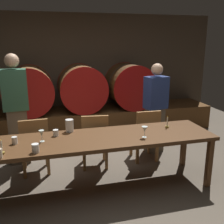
# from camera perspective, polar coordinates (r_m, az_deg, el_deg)

# --- Properties ---
(ground_plane) EXTENTS (8.25, 8.25, 0.00)m
(ground_plane) POSITION_cam_1_polar(r_m,az_deg,el_deg) (3.83, -0.94, -15.30)
(ground_plane) COLOR brown
(back_wall) EXTENTS (6.35, 0.24, 2.53)m
(back_wall) POSITION_cam_1_polar(r_m,az_deg,el_deg) (6.09, -7.42, 8.66)
(back_wall) COLOR #473A2D
(back_wall) RESTS_ON ground
(barrel_shelf) EXTENTS (5.71, 0.90, 0.52)m
(barrel_shelf) POSITION_cam_1_polar(r_m,az_deg,el_deg) (5.76, -6.34, -1.94)
(barrel_shelf) COLOR brown
(barrel_shelf) RESTS_ON ground
(wine_barrel_left) EXTENTS (0.96, 0.91, 0.96)m
(wine_barrel_left) POSITION_cam_1_polar(r_m,az_deg,el_deg) (5.54, -17.51, 4.55)
(wine_barrel_left) COLOR brown
(wine_barrel_left) RESTS_ON barrel_shelf
(wine_barrel_center) EXTENTS (0.96, 0.91, 0.96)m
(wine_barrel_center) POSITION_cam_1_polar(r_m,az_deg,el_deg) (5.58, -6.62, 5.24)
(wine_barrel_center) COLOR brown
(wine_barrel_center) RESTS_ON barrel_shelf
(wine_barrel_right) EXTENTS (0.96, 0.91, 0.96)m
(wine_barrel_right) POSITION_cam_1_polar(r_m,az_deg,el_deg) (5.83, 3.81, 5.73)
(wine_barrel_right) COLOR #513319
(wine_barrel_right) RESTS_ON barrel_shelf
(dining_table) EXTENTS (2.97, 0.79, 0.73)m
(dining_table) POSITION_cam_1_polar(r_m,az_deg,el_deg) (3.46, -2.11, -6.41)
(dining_table) COLOR #4C2D16
(dining_table) RESTS_ON ground
(chair_left) EXTENTS (0.42, 0.42, 0.88)m
(chair_left) POSITION_cam_1_polar(r_m,az_deg,el_deg) (4.05, -16.46, -6.54)
(chair_left) COLOR olive
(chair_left) RESTS_ON ground
(chair_center) EXTENTS (0.45, 0.45, 0.88)m
(chair_center) POSITION_cam_1_polar(r_m,az_deg,el_deg) (4.09, -3.77, -5.72)
(chair_center) COLOR olive
(chair_center) RESTS_ON ground
(chair_right) EXTENTS (0.41, 0.41, 0.88)m
(chair_right) POSITION_cam_1_polar(r_m,az_deg,el_deg) (4.35, 7.35, -4.49)
(chair_right) COLOR olive
(chair_right) RESTS_ON ground
(guest_left) EXTENTS (0.40, 0.27, 1.77)m
(guest_left) POSITION_cam_1_polar(r_m,az_deg,el_deg) (4.38, -20.07, 0.62)
(guest_left) COLOR brown
(guest_left) RESTS_ON ground
(guest_right) EXTENTS (0.42, 0.32, 1.58)m
(guest_right) POSITION_cam_1_polar(r_m,az_deg,el_deg) (4.67, 9.40, 0.87)
(guest_right) COLOR brown
(guest_right) RESTS_ON ground
(candle_left) EXTENTS (0.05, 0.05, 0.18)m
(candle_left) POSITION_cam_1_polar(r_m,az_deg,el_deg) (3.16, -22.81, -7.64)
(candle_left) COLOR olive
(candle_left) RESTS_ON dining_table
(candle_right) EXTENTS (0.05, 0.05, 0.18)m
(candle_right) POSITION_cam_1_polar(r_m,az_deg,el_deg) (3.87, 11.90, -2.65)
(candle_right) COLOR olive
(candle_right) RESTS_ON dining_table
(pitcher) EXTENTS (0.11, 0.11, 0.17)m
(pitcher) POSITION_cam_1_polar(r_m,az_deg,el_deg) (3.66, -9.22, -2.91)
(pitcher) COLOR white
(pitcher) RESTS_ON dining_table
(wine_glass_center) EXTENTS (0.07, 0.07, 0.15)m
(wine_glass_center) POSITION_cam_1_polar(r_m,az_deg,el_deg) (3.37, -15.05, -4.58)
(wine_glass_center) COLOR silver
(wine_glass_center) RESTS_ON dining_table
(wine_glass_right) EXTENTS (0.08, 0.08, 0.15)m
(wine_glass_right) POSITION_cam_1_polar(r_m,az_deg,el_deg) (3.42, 7.10, -3.82)
(wine_glass_right) COLOR silver
(wine_glass_right) RESTS_ON dining_table
(cup_center_left) EXTENTS (0.07, 0.07, 0.09)m
(cup_center_left) POSITION_cam_1_polar(r_m,az_deg,el_deg) (3.42, -20.42, -5.79)
(cup_center_left) COLOR white
(cup_center_left) RESTS_ON dining_table
(cup_center_right) EXTENTS (0.08, 0.08, 0.10)m
(cup_center_right) POSITION_cam_1_polar(r_m,az_deg,el_deg) (3.09, -16.31, -7.55)
(cup_center_right) COLOR white
(cup_center_right) RESTS_ON dining_table
(cup_far_right) EXTENTS (0.07, 0.07, 0.08)m
(cup_far_right) POSITION_cam_1_polar(r_m,az_deg,el_deg) (3.54, -12.13, -4.45)
(cup_far_right) COLOR white
(cup_far_right) RESTS_ON dining_table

